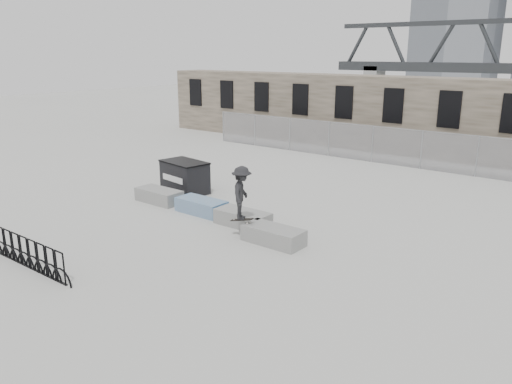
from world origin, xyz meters
TOP-DOWN VIEW (x-y plane):
  - ground at (0.00, 0.00)m, footprint 120.00×120.00m
  - stone_wall at (0.00, 16.24)m, footprint 36.00×2.58m
  - chainlink_fence at (-0.00, 12.50)m, footprint 22.06×0.06m
  - planter_far_left at (-3.39, 0.04)m, footprint 2.00×0.90m
  - planter_center_left at (-1.03, 0.06)m, footprint 2.00×0.90m
  - planter_center_right at (1.11, -0.07)m, footprint 2.00×0.90m
  - planter_offset at (2.95, -0.77)m, footprint 2.00×0.90m
  - dumpster at (-3.62, 1.73)m, footprint 2.25×1.57m
  - bike_rack at (-1.54, -6.56)m, footprint 4.49×0.10m
  - skateboarder at (1.84, -0.99)m, footprint 1.11×1.30m

SIDE VIEW (x-z plane):
  - ground at x=0.00m, z-range 0.00..0.00m
  - planter_far_left at x=-3.39m, z-range 0.02..0.56m
  - planter_center_left at x=-1.03m, z-range 0.02..0.56m
  - planter_center_right at x=1.11m, z-range 0.02..0.56m
  - planter_offset at x=2.95m, z-range 0.02..0.56m
  - bike_rack at x=-1.54m, z-range -0.01..0.89m
  - dumpster at x=-3.62m, z-range 0.01..1.38m
  - chainlink_fence at x=0.00m, z-range 0.03..2.05m
  - skateboarder at x=1.84m, z-range 0.58..2.46m
  - stone_wall at x=0.00m, z-range 0.01..4.51m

